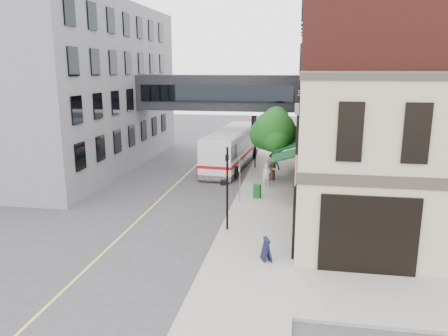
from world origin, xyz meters
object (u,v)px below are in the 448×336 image
(pedestrian_a, at_px, (266,175))
(sandwich_board, at_px, (266,249))
(bus, at_px, (232,146))
(pedestrian_c, at_px, (273,165))
(newspaper_box, at_px, (257,191))
(pedestrian_b, at_px, (270,170))

(pedestrian_a, height_order, sandwich_board, pedestrian_a)
(bus, bearing_deg, pedestrian_a, -62.12)
(pedestrian_c, xyz_separation_m, sandwich_board, (0.65, -15.57, -0.44))
(pedestrian_c, height_order, newspaper_box, pedestrian_c)
(bus, height_order, pedestrian_a, bus)
(pedestrian_a, relative_size, pedestrian_c, 0.87)
(pedestrian_a, xyz_separation_m, sandwich_board, (0.93, -12.50, -0.31))
(newspaper_box, bearing_deg, pedestrian_b, 91.42)
(pedestrian_c, height_order, sandwich_board, pedestrian_c)
(pedestrian_b, height_order, sandwich_board, pedestrian_b)
(bus, height_order, pedestrian_c, bus)
(pedestrian_a, xyz_separation_m, pedestrian_c, (0.28, 3.07, 0.13))
(bus, xyz_separation_m, pedestrian_c, (3.86, -3.70, -0.71))
(pedestrian_b, bearing_deg, pedestrian_c, 65.62)
(pedestrian_b, bearing_deg, pedestrian_a, -119.61)
(pedestrian_a, bearing_deg, pedestrian_c, 76.79)
(pedestrian_a, bearing_deg, sandwich_board, -93.67)
(pedestrian_c, distance_m, newspaper_box, 5.99)
(sandwich_board, bearing_deg, bus, 81.54)
(bus, xyz_separation_m, sandwich_board, (4.51, -19.27, -1.15))
(pedestrian_b, distance_m, newspaper_box, 4.11)
(pedestrian_b, bearing_deg, sandwich_board, -107.98)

